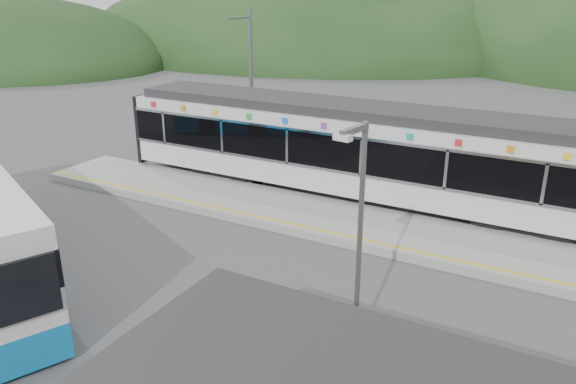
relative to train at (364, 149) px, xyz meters
The scene contains 7 objects.
ground 6.35m from the train, 86.82° to the right, with size 120.00×120.00×0.00m, color #4C4C4F.
hills 6.88m from the train, ahead, with size 146.00×149.00×26.00m.
platform 3.33m from the train, 82.96° to the right, with size 26.00×3.20×0.30m, color #9E9E99.
yellow_line 4.38m from the train, 85.24° to the right, with size 26.00×0.10×0.01m, color yellow.
train is the anchor object (origin of this frame).
catenary_mast_west 7.32m from the train, 158.97° to the left, with size 0.18×1.80×7.00m.
lamp_post 9.86m from the train, 69.44° to the right, with size 0.38×0.99×5.39m.
Camera 1 is at (7.04, -13.45, 7.97)m, focal length 35.00 mm.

